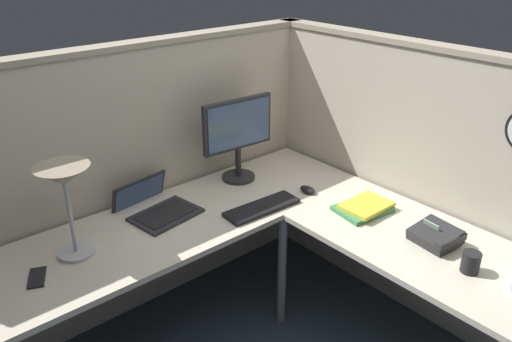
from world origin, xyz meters
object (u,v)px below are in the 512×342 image
(office_phone, at_px, (436,237))
(desk_lamp_dome, at_px, (65,183))
(cell_phone, at_px, (37,278))
(monitor, at_px, (238,133))
(book_stack, at_px, (364,207))
(computer_mouse, at_px, (308,190))
(coffee_mug, at_px, (471,262))
(laptop, at_px, (154,206))
(keyboard, at_px, (262,207))

(office_phone, bearing_deg, desk_lamp_dome, 142.14)
(cell_phone, xyz_separation_m, office_phone, (1.55, -0.97, 0.03))
(monitor, distance_m, book_stack, 0.84)
(computer_mouse, relative_size, coffee_mug, 1.08)
(book_stack, height_order, coffee_mug, coffee_mug)
(desk_lamp_dome, relative_size, office_phone, 1.96)
(coffee_mug, bearing_deg, desk_lamp_dome, 134.78)
(book_stack, distance_m, coffee_mug, 0.65)
(cell_phone, bearing_deg, coffee_mug, -14.85)
(monitor, bearing_deg, laptop, -179.21)
(monitor, height_order, desk_lamp_dome, monitor)
(monitor, distance_m, coffee_mug, 1.42)
(computer_mouse, distance_m, desk_lamp_dome, 1.33)
(computer_mouse, relative_size, cell_phone, 0.72)
(monitor, xyz_separation_m, computer_mouse, (0.19, -0.40, -0.28))
(office_phone, xyz_separation_m, book_stack, (-0.01, 0.42, -0.02))
(monitor, distance_m, cell_phone, 1.33)
(keyboard, xyz_separation_m, computer_mouse, (0.33, -0.02, 0.01))
(keyboard, bearing_deg, coffee_mug, -69.00)
(office_phone, bearing_deg, keyboard, 117.52)
(monitor, bearing_deg, book_stack, -70.87)
(laptop, relative_size, coffee_mug, 4.44)
(desk_lamp_dome, bearing_deg, keyboard, -15.04)
(computer_mouse, bearing_deg, coffee_mug, -90.40)
(laptop, xyz_separation_m, keyboard, (0.45, -0.37, -0.01))
(computer_mouse, height_order, book_stack, book_stack)
(keyboard, height_order, book_stack, book_stack)
(keyboard, bearing_deg, cell_phone, 174.37)
(keyboard, distance_m, office_phone, 0.89)
(monitor, height_order, book_stack, monitor)
(laptop, bearing_deg, coffee_mug, -60.88)
(laptop, bearing_deg, monitor, 0.79)
(office_phone, distance_m, coffee_mug, 0.24)
(cell_phone, bearing_deg, monitor, 33.24)
(computer_mouse, xyz_separation_m, coffee_mug, (-0.01, -0.99, 0.03))
(keyboard, distance_m, computer_mouse, 0.33)
(laptop, distance_m, desk_lamp_dome, 0.60)
(cell_phone, relative_size, book_stack, 0.47)
(monitor, relative_size, cell_phone, 3.47)
(office_phone, height_order, book_stack, office_phone)
(laptop, height_order, cell_phone, laptop)
(laptop, xyz_separation_m, computer_mouse, (0.78, -0.39, -0.01))
(computer_mouse, xyz_separation_m, office_phone, (0.08, -0.77, 0.02))
(computer_mouse, relative_size, office_phone, 0.46)
(book_stack, bearing_deg, keyboard, 137.46)
(laptop, bearing_deg, desk_lamp_dome, -165.90)
(laptop, xyz_separation_m, book_stack, (0.85, -0.74, -0.00))
(monitor, bearing_deg, office_phone, -77.07)
(cell_phone, distance_m, coffee_mug, 1.88)
(computer_mouse, bearing_deg, book_stack, -78.12)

